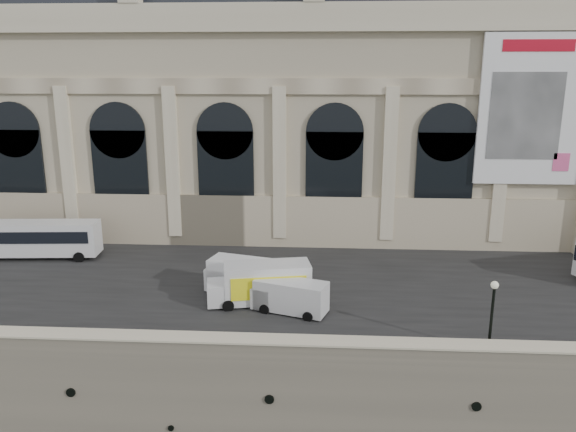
% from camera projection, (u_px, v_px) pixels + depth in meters
% --- Properties ---
extents(quay, '(160.00, 70.00, 6.00)m').
position_uv_depth(quay, '(280.00, 237.00, 67.14)').
color(quay, gray).
rests_on(quay, ground).
extents(street, '(160.00, 24.00, 0.06)m').
position_uv_depth(street, '(261.00, 275.00, 46.09)').
color(street, '#2D2D2D').
rests_on(street, quay).
extents(parapet, '(160.00, 1.40, 1.21)m').
position_uv_depth(parapet, '(236.00, 347.00, 33.00)').
color(parapet, gray).
rests_on(parapet, quay).
extents(museum, '(69.00, 18.70, 29.10)m').
position_uv_depth(museum, '(220.00, 96.00, 59.27)').
color(museum, '#C5B898').
rests_on(museum, quay).
extents(bus_left, '(11.58, 3.36, 3.37)m').
position_uv_depth(bus_left, '(34.00, 238.00, 49.91)').
color(bus_left, silver).
rests_on(bus_left, quay).
extents(van_b, '(5.54, 3.49, 2.31)m').
position_uv_depth(van_b, '(287.00, 296.00, 38.98)').
color(van_b, silver).
rests_on(van_b, quay).
extents(van_c, '(6.31, 3.76, 2.64)m').
position_uv_depth(van_c, '(243.00, 276.00, 42.23)').
color(van_c, white).
rests_on(van_c, quay).
extents(box_truck, '(7.68, 3.74, 2.97)m').
position_uv_depth(box_truck, '(261.00, 284.00, 40.36)').
color(box_truck, silver).
rests_on(box_truck, quay).
extents(lamp_right, '(0.46, 0.46, 4.53)m').
position_uv_depth(lamp_right, '(492.00, 317.00, 33.07)').
color(lamp_right, black).
rests_on(lamp_right, quay).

